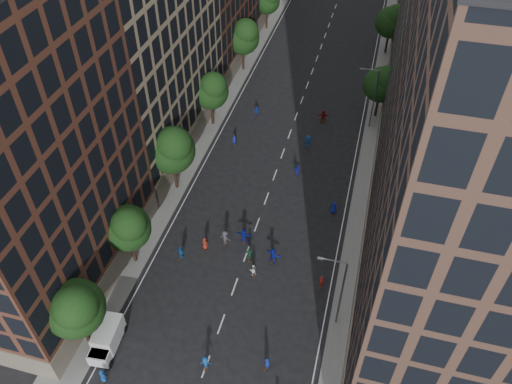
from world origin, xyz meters
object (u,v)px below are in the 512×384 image
Objects in this scene: streetlamp_far at (373,96)px; cargo_van at (107,339)px; skater_1 at (267,363)px; streetlamp_near at (339,290)px; skater_0 at (103,376)px.

streetlamp_far is 45.51m from cargo_van.
streetlamp_far is at bearing -78.51° from skater_1.
streetlamp_near reaches higher than cargo_van.
streetlamp_far is at bearing 90.00° from streetlamp_near.
streetlamp_near is 9.12m from skater_1.
streetlamp_near is 33.00m from streetlamp_far.
skater_1 is (-5.04, -6.21, -4.38)m from streetlamp_near.
streetlamp_near is at bearing -110.26° from skater_1.
streetlamp_near is at bearing -90.00° from streetlamp_far.
cargo_van is at bearing -59.84° from skater_0.
skater_1 is (14.64, 1.64, -0.46)m from cargo_van.
cargo_van reaches higher than skater_0.
streetlamp_near is 1.00× the size of streetlamp_far.
streetlamp_far reaches higher than skater_0.
streetlamp_far reaches higher than skater_1.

